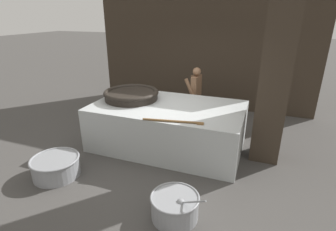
{
  "coord_description": "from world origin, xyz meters",
  "views": [
    {
      "loc": [
        1.85,
        -4.92,
        2.79
      ],
      "look_at": [
        0.0,
        0.0,
        0.71
      ],
      "focal_mm": 28.0,
      "sensor_mm": 36.0,
      "label": 1
    }
  ],
  "objects_px": {
    "giant_wok_near": "(131,94)",
    "prep_bowl_vegetables": "(175,206)",
    "cook": "(196,94)",
    "prep_bowl_meat": "(56,166)"
  },
  "relations": [
    {
      "from": "prep_bowl_vegetables",
      "to": "prep_bowl_meat",
      "type": "bearing_deg",
      "value": 174.35
    },
    {
      "from": "prep_bowl_vegetables",
      "to": "prep_bowl_meat",
      "type": "height_order",
      "value": "prep_bowl_vegetables"
    },
    {
      "from": "prep_bowl_meat",
      "to": "cook",
      "type": "bearing_deg",
      "value": 62.27
    },
    {
      "from": "cook",
      "to": "prep_bowl_vegetables",
      "type": "bearing_deg",
      "value": 105.06
    },
    {
      "from": "giant_wok_near",
      "to": "cook",
      "type": "bearing_deg",
      "value": 49.07
    },
    {
      "from": "cook",
      "to": "prep_bowl_meat",
      "type": "height_order",
      "value": "cook"
    },
    {
      "from": "prep_bowl_vegetables",
      "to": "prep_bowl_meat",
      "type": "distance_m",
      "value": 2.38
    },
    {
      "from": "cook",
      "to": "prep_bowl_meat",
      "type": "xyz_separation_m",
      "value": [
        -1.71,
        -3.26,
        -0.61
      ]
    },
    {
      "from": "giant_wok_near",
      "to": "prep_bowl_vegetables",
      "type": "xyz_separation_m",
      "value": [
        1.8,
        -2.16,
        -0.85
      ]
    },
    {
      "from": "giant_wok_near",
      "to": "prep_bowl_vegetables",
      "type": "height_order",
      "value": "giant_wok_near"
    }
  ]
}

